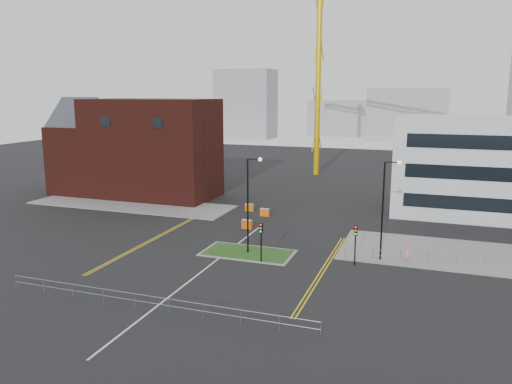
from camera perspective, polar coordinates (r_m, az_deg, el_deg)
ground at (r=41.33m, az=-7.49°, el=-9.98°), size 200.00×200.00×0.00m
pavement_left at (r=69.31m, az=-14.10°, el=-1.40°), size 28.00×8.00×0.12m
pavement_right at (r=50.68m, az=23.53°, el=-6.73°), size 24.00×10.00×0.12m
island_kerb at (r=47.46m, az=-0.93°, el=-6.97°), size 8.60×4.60×0.08m
grass_island at (r=47.45m, az=-0.93°, el=-6.95°), size 8.00×4.00×0.12m
brick_building at (r=74.77m, az=-13.74°, el=4.81°), size 24.20×10.07×14.24m
office_block at (r=67.33m, az=26.33°, el=2.54°), size 25.00×12.20×12.00m
tower_crane at (r=89.10m, az=10.34°, el=19.74°), size 48.54×23.12×41.08m
streetlamp_island at (r=45.98m, az=-0.70°, el=-0.63°), size 1.46×0.36×9.18m
streetlamp_right_near at (r=45.39m, az=14.58°, el=-1.16°), size 1.46×0.36×9.18m
traffic_light_island at (r=44.25m, az=0.59°, el=-4.92°), size 0.28×0.33×3.65m
traffic_light_right at (r=44.37m, az=11.30°, el=-5.10°), size 0.28×0.33×3.65m
railing_front at (r=36.21m, az=-11.89°, el=-11.97°), size 24.05×0.05×1.10m
railing_left at (r=61.26m, az=-9.13°, el=-2.20°), size 6.05×0.05×1.10m
railing_right at (r=47.97m, az=22.00°, el=-6.70°), size 19.05×5.05×1.10m
centre_line at (r=43.00m, az=-6.28°, el=-9.08°), size 0.15×30.00×0.01m
yellow_left_a at (r=53.78m, az=-11.28°, el=-5.02°), size 0.12×24.00×0.01m
yellow_left_b at (r=53.63m, az=-11.00°, el=-5.05°), size 0.12×24.00×0.01m
yellow_right_a at (r=43.70m, az=7.51°, el=-8.77°), size 0.12×20.00×0.01m
yellow_right_b at (r=43.65m, az=7.90°, el=-8.80°), size 0.12×20.00×0.01m
skyline_a at (r=164.71m, az=-1.14°, el=10.00°), size 18.00×12.00×22.00m
skyline_b at (r=164.56m, az=16.88°, el=8.47°), size 24.00×12.00×16.00m
skyline_d at (r=176.34m, az=11.10°, el=8.26°), size 30.00×12.00×12.00m
pedestrian at (r=46.28m, az=16.91°, el=-6.93°), size 0.68×0.52×1.68m
barrier_left at (r=55.52m, az=-1.04°, el=-3.68°), size 1.27×0.61×1.02m
barrier_mid at (r=63.70m, az=-0.76°, el=-1.75°), size 1.16×0.54×0.94m
barrier_right at (r=61.09m, az=1.02°, el=-2.31°), size 1.17×0.45×0.96m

